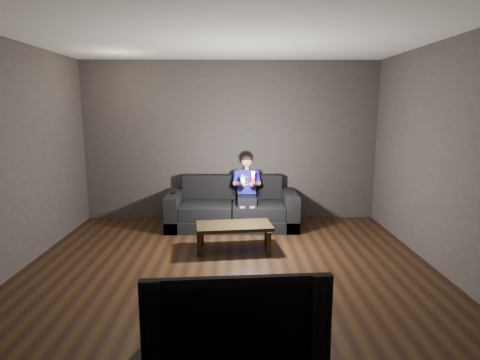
{
  "coord_description": "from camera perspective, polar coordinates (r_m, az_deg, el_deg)",
  "views": [
    {
      "loc": [
        0.08,
        -4.36,
        1.92
      ],
      "look_at": [
        0.15,
        1.55,
        0.85
      ],
      "focal_mm": 30.0,
      "sensor_mm": 36.0,
      "label": 1
    }
  ],
  "objects": [
    {
      "name": "child",
      "position": [
        6.42,
        0.98,
        -0.8
      ],
      "size": [
        0.44,
        0.54,
        1.08
      ],
      "color": "black",
      "rests_on": "sofa"
    },
    {
      "name": "ceiling",
      "position": [
        4.43,
        -1.81,
        20.4
      ],
      "size": [
        5.0,
        5.0,
        0.02
      ],
      "primitive_type": "cube",
      "color": "silver",
      "rests_on": "back_wall"
    },
    {
      "name": "front_wall",
      "position": [
        1.95,
        -2.99,
        -6.77
      ],
      "size": [
        5.0,
        0.04,
        2.7
      ],
      "primitive_type": "cube",
      "color": "#352E2D",
      "rests_on": "ground"
    },
    {
      "name": "coffee_table",
      "position": [
        5.46,
        -0.85,
        -6.81
      ],
      "size": [
        1.06,
        0.62,
        0.37
      ],
      "color": "black",
      "rests_on": "floor"
    },
    {
      "name": "right_wall",
      "position": [
        5.02,
        28.19,
        2.52
      ],
      "size": [
        0.04,
        5.0,
        2.7
      ],
      "primitive_type": "cube",
      "color": "#352E2D",
      "rests_on": "ground"
    },
    {
      "name": "back_wall",
      "position": [
        6.88,
        -1.35,
        5.51
      ],
      "size": [
        5.0,
        0.04,
        2.7
      ],
      "primitive_type": "cube",
      "color": "#352E2D",
      "rests_on": "ground"
    },
    {
      "name": "tv",
      "position": [
        2.4,
        -0.59,
        -19.12
      ],
      "size": [
        1.03,
        0.21,
        0.59
      ],
      "primitive_type": "imported",
      "rotation": [
        0.0,
        0.0,
        0.07
      ],
      "color": "black",
      "rests_on": "media_console"
    },
    {
      "name": "nunchuk_white",
      "position": [
        5.98,
        0.39,
        0.08
      ],
      "size": [
        0.08,
        0.11,
        0.17
      ],
      "color": "white",
      "rests_on": "child"
    },
    {
      "name": "wii_console",
      "position": [
        2.54,
        11.51,
        -22.39
      ],
      "size": [
        0.07,
        0.17,
        0.22
      ],
      "primitive_type": "cube",
      "rotation": [
        0.0,
        0.0,
        0.13
      ],
      "color": "white",
      "rests_on": "media_console"
    },
    {
      "name": "wii_remote_black",
      "position": [
        6.49,
        -9.45,
        -1.78
      ],
      "size": [
        0.05,
        0.15,
        0.03
      ],
      "color": "black",
      "rests_on": "sofa"
    },
    {
      "name": "wii_remote_red",
      "position": [
        5.97,
        1.9,
        0.34
      ],
      "size": [
        0.05,
        0.07,
        0.19
      ],
      "color": "#ED0022",
      "rests_on": "child"
    },
    {
      "name": "floor",
      "position": [
        4.76,
        -1.62,
        -13.51
      ],
      "size": [
        5.0,
        5.0,
        0.0
      ],
      "primitive_type": "plane",
      "color": "black",
      "rests_on": "ground"
    },
    {
      "name": "sofa",
      "position": [
        6.56,
        -1.12,
        -4.36
      ],
      "size": [
        2.08,
        0.9,
        0.81
      ],
      "color": "black",
      "rests_on": "floor"
    }
  ]
}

